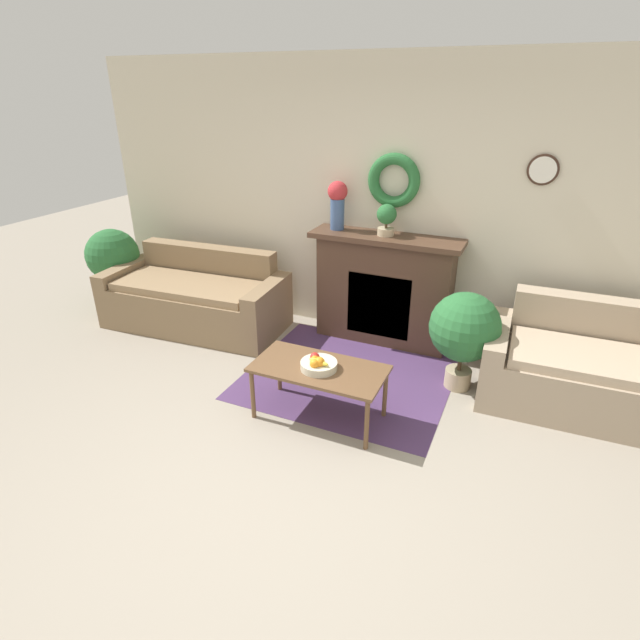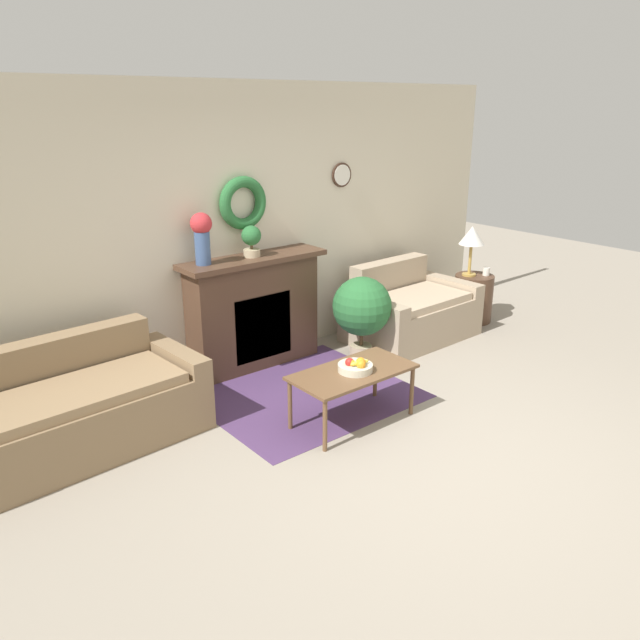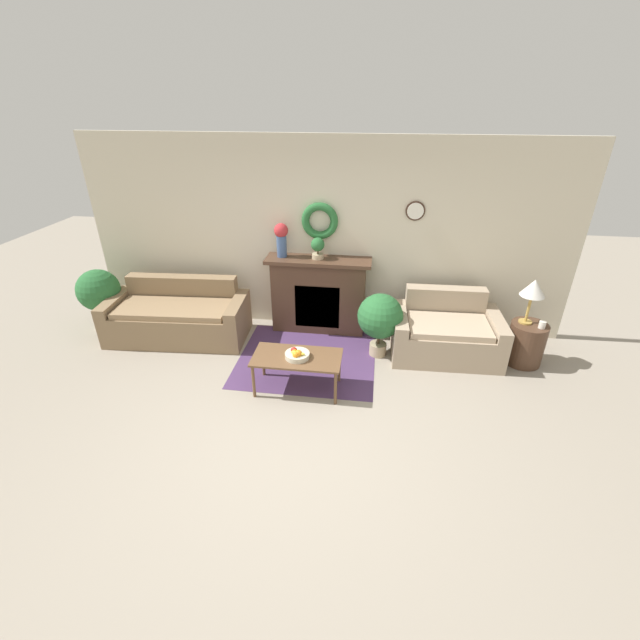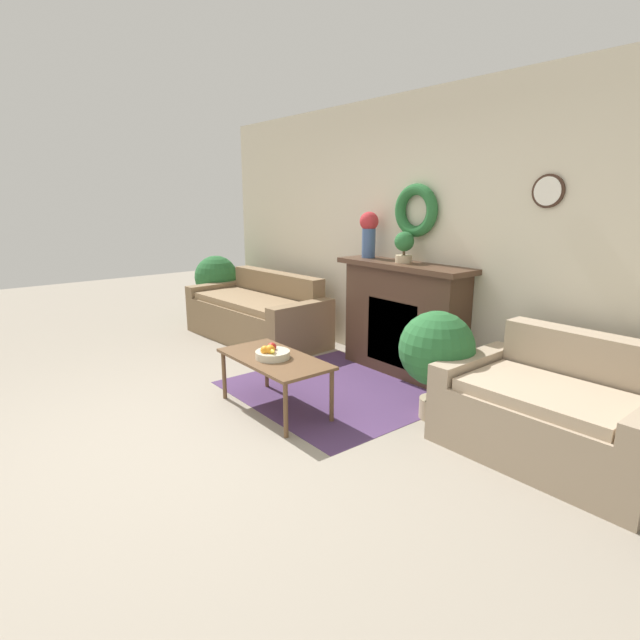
{
  "view_description": "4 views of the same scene",
  "coord_description": "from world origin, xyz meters",
  "px_view_note": "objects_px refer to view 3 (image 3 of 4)",
  "views": [
    {
      "loc": [
        1.27,
        -2.16,
        2.41
      ],
      "look_at": [
        -0.25,
        1.24,
        0.66
      ],
      "focal_mm": 28.0,
      "sensor_mm": 36.0,
      "label": 1
    },
    {
      "loc": [
        -3.2,
        -2.56,
        2.5
      ],
      "look_at": [
        -0.12,
        1.22,
        0.8
      ],
      "focal_mm": 35.0,
      "sensor_mm": 36.0,
      "label": 2
    },
    {
      "loc": [
        0.74,
        -3.23,
        3.14
      ],
      "look_at": [
        0.11,
        1.37,
        0.67
      ],
      "focal_mm": 24.0,
      "sensor_mm": 36.0,
      "label": 3
    },
    {
      "loc": [
        3.19,
        -1.28,
        1.74
      ],
      "look_at": [
        -0.19,
        1.41,
        0.66
      ],
      "focal_mm": 28.0,
      "sensor_mm": 36.0,
      "label": 4
    }
  ],
  "objects_px": {
    "couch_left": "(178,317)",
    "side_table_by_loveseat": "(526,344)",
    "coffee_table": "(297,360)",
    "table_lamp": "(533,289)",
    "loveseat_right": "(445,333)",
    "potted_plant_floor_by_loveseat": "(380,317)",
    "fireplace": "(319,295)",
    "fruit_bowl": "(297,354)",
    "vase_on_mantel_left": "(281,237)",
    "potted_plant_on_mantel": "(318,247)",
    "mug": "(542,325)",
    "potted_plant_floor_by_couch": "(99,292)"
  },
  "relations": [
    {
      "from": "table_lamp",
      "to": "potted_plant_floor_by_loveseat",
      "type": "relative_size",
      "value": 0.67
    },
    {
      "from": "mug",
      "to": "fireplace",
      "type": "bearing_deg",
      "value": 168.1
    },
    {
      "from": "loveseat_right",
      "to": "mug",
      "type": "height_order",
      "value": "loveseat_right"
    },
    {
      "from": "side_table_by_loveseat",
      "to": "potted_plant_on_mantel",
      "type": "distance_m",
      "value": 3.0
    },
    {
      "from": "fireplace",
      "to": "loveseat_right",
      "type": "xyz_separation_m",
      "value": [
        1.77,
        -0.43,
        -0.26
      ]
    },
    {
      "from": "fruit_bowl",
      "to": "side_table_by_loveseat",
      "type": "distance_m",
      "value": 2.99
    },
    {
      "from": "potted_plant_floor_by_loveseat",
      "to": "fireplace",
      "type": "bearing_deg",
      "value": 146.29
    },
    {
      "from": "couch_left",
      "to": "loveseat_right",
      "type": "xyz_separation_m",
      "value": [
        3.74,
        0.05,
        -0.0
      ]
    },
    {
      "from": "potted_plant_on_mantel",
      "to": "potted_plant_floor_by_loveseat",
      "type": "height_order",
      "value": "potted_plant_on_mantel"
    },
    {
      "from": "coffee_table",
      "to": "table_lamp",
      "type": "distance_m",
      "value": 3.0
    },
    {
      "from": "fruit_bowl",
      "to": "potted_plant_floor_by_loveseat",
      "type": "xyz_separation_m",
      "value": [
        0.93,
        0.93,
        0.06
      ]
    },
    {
      "from": "side_table_by_loveseat",
      "to": "fruit_bowl",
      "type": "bearing_deg",
      "value": -160.5
    },
    {
      "from": "coffee_table",
      "to": "side_table_by_loveseat",
      "type": "bearing_deg",
      "value": 18.98
    },
    {
      "from": "couch_left",
      "to": "potted_plant_floor_by_loveseat",
      "type": "xyz_separation_m",
      "value": [
        2.85,
        -0.12,
        0.26
      ]
    },
    {
      "from": "mug",
      "to": "potted_plant_floor_by_loveseat",
      "type": "distance_m",
      "value": 1.99
    },
    {
      "from": "fireplace",
      "to": "side_table_by_loveseat",
      "type": "height_order",
      "value": "fireplace"
    },
    {
      "from": "vase_on_mantel_left",
      "to": "couch_left",
      "type": "bearing_deg",
      "value": -161.59
    },
    {
      "from": "table_lamp",
      "to": "potted_plant_floor_by_couch",
      "type": "distance_m",
      "value": 5.88
    },
    {
      "from": "coffee_table",
      "to": "potted_plant_floor_by_couch",
      "type": "xyz_separation_m",
      "value": [
        -3.11,
        1.08,
        0.19
      ]
    },
    {
      "from": "coffee_table",
      "to": "potted_plant_on_mantel",
      "type": "distance_m",
      "value": 1.72
    },
    {
      "from": "table_lamp",
      "to": "potted_plant_floor_by_couch",
      "type": "xyz_separation_m",
      "value": [
        -5.87,
        0.06,
        -0.42
      ]
    },
    {
      "from": "table_lamp",
      "to": "potted_plant_floor_by_loveseat",
      "type": "distance_m",
      "value": 1.89
    },
    {
      "from": "coffee_table",
      "to": "mug",
      "type": "height_order",
      "value": "mug"
    },
    {
      "from": "couch_left",
      "to": "loveseat_right",
      "type": "relative_size",
      "value": 1.39
    },
    {
      "from": "fruit_bowl",
      "to": "couch_left",
      "type": "bearing_deg",
      "value": 151.53
    },
    {
      "from": "couch_left",
      "to": "coffee_table",
      "type": "relative_size",
      "value": 1.94
    },
    {
      "from": "table_lamp",
      "to": "mug",
      "type": "xyz_separation_m",
      "value": [
        0.16,
        -0.13,
        -0.41
      ]
    },
    {
      "from": "fireplace",
      "to": "vase_on_mantel_left",
      "type": "relative_size",
      "value": 3.14
    },
    {
      "from": "side_table_by_loveseat",
      "to": "mug",
      "type": "height_order",
      "value": "mug"
    },
    {
      "from": "side_table_by_loveseat",
      "to": "potted_plant_on_mantel",
      "type": "xyz_separation_m",
      "value": [
        -2.78,
        0.51,
        1.0
      ]
    },
    {
      "from": "couch_left",
      "to": "mug",
      "type": "height_order",
      "value": "couch_left"
    },
    {
      "from": "coffee_table",
      "to": "potted_plant_floor_by_loveseat",
      "type": "distance_m",
      "value": 1.31
    },
    {
      "from": "couch_left",
      "to": "potted_plant_on_mantel",
      "type": "height_order",
      "value": "potted_plant_on_mantel"
    },
    {
      "from": "loveseat_right",
      "to": "vase_on_mantel_left",
      "type": "height_order",
      "value": "vase_on_mantel_left"
    },
    {
      "from": "fruit_bowl",
      "to": "vase_on_mantel_left",
      "type": "relative_size",
      "value": 0.6
    },
    {
      "from": "fireplace",
      "to": "potted_plant_on_mantel",
      "type": "xyz_separation_m",
      "value": [
        -0.01,
        -0.01,
        0.72
      ]
    },
    {
      "from": "potted_plant_floor_by_loveseat",
      "to": "coffee_table",
      "type": "bearing_deg",
      "value": -135.95
    },
    {
      "from": "fireplace",
      "to": "potted_plant_floor_by_loveseat",
      "type": "height_order",
      "value": "fireplace"
    },
    {
      "from": "fruit_bowl",
      "to": "table_lamp",
      "type": "bearing_deg",
      "value": 20.71
    },
    {
      "from": "side_table_by_loveseat",
      "to": "vase_on_mantel_left",
      "type": "relative_size",
      "value": 1.2
    },
    {
      "from": "coffee_table",
      "to": "vase_on_mantel_left",
      "type": "distance_m",
      "value": 1.85
    },
    {
      "from": "couch_left",
      "to": "loveseat_right",
      "type": "distance_m",
      "value": 3.74
    },
    {
      "from": "fireplace",
      "to": "fruit_bowl",
      "type": "distance_m",
      "value": 1.52
    },
    {
      "from": "coffee_table",
      "to": "table_lamp",
      "type": "bearing_deg",
      "value": 20.18
    },
    {
      "from": "couch_left",
      "to": "side_table_by_loveseat",
      "type": "height_order",
      "value": "couch_left"
    },
    {
      "from": "fireplace",
      "to": "potted_plant_floor_by_couch",
      "type": "distance_m",
      "value": 3.18
    },
    {
      "from": "potted_plant_on_mantel",
      "to": "potted_plant_floor_by_loveseat",
      "type": "distance_m",
      "value": 1.29
    },
    {
      "from": "mug",
      "to": "potted_plant_floor_by_loveseat",
      "type": "xyz_separation_m",
      "value": [
        -1.99,
        0.01,
        -0.05
      ]
    },
    {
      "from": "couch_left",
      "to": "vase_on_mantel_left",
      "type": "relative_size",
      "value": 4.24
    },
    {
      "from": "table_lamp",
      "to": "vase_on_mantel_left",
      "type": "xyz_separation_m",
      "value": [
        -3.23,
        0.49,
        0.37
      ]
    }
  ]
}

